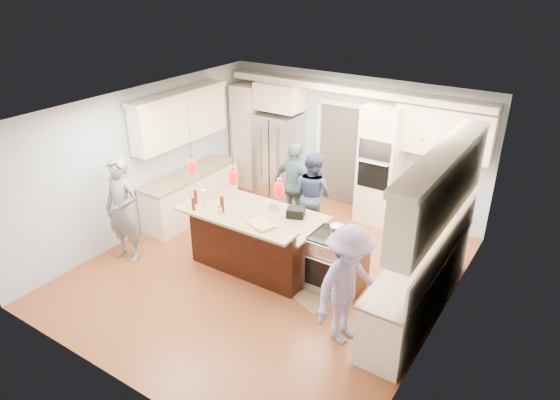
# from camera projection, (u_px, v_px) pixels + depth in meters

# --- Properties ---
(ground_plane) EXTENTS (6.00, 6.00, 0.00)m
(ground_plane) POSITION_uv_depth(u_px,v_px,m) (268.00, 270.00, 8.30)
(ground_plane) COLOR #9E532B
(ground_plane) RESTS_ON ground
(room_shell) EXTENTS (5.54, 6.04, 2.72)m
(room_shell) POSITION_uv_depth(u_px,v_px,m) (267.00, 168.00, 7.51)
(room_shell) COLOR #B2BCC6
(room_shell) RESTS_ON ground
(refrigerator) EXTENTS (0.90, 0.70, 1.80)m
(refrigerator) POSITION_uv_depth(u_px,v_px,m) (278.00, 155.00, 10.66)
(refrigerator) COLOR #B7B7BC
(refrigerator) RESTS_ON ground
(oven_column) EXTENTS (0.72, 0.69, 2.30)m
(oven_column) POSITION_uv_depth(u_px,v_px,m) (380.00, 165.00, 9.44)
(oven_column) COLOR #FEEECE
(oven_column) RESTS_ON ground
(back_upper_cabinets) EXTENTS (5.30, 0.61, 2.54)m
(back_upper_cabinets) POSITION_uv_depth(u_px,v_px,m) (315.00, 125.00, 10.02)
(back_upper_cabinets) COLOR #FEEECE
(back_upper_cabinets) RESTS_ON ground
(right_counter_run) EXTENTS (0.64, 3.10, 2.51)m
(right_counter_run) POSITION_uv_depth(u_px,v_px,m) (426.00, 250.00, 6.86)
(right_counter_run) COLOR #FEEECE
(right_counter_run) RESTS_ON ground
(left_cabinets) EXTENTS (0.64, 2.30, 2.51)m
(left_cabinets) POSITION_uv_depth(u_px,v_px,m) (187.00, 166.00, 9.65)
(left_cabinets) COLOR #FEEECE
(left_cabinets) RESTS_ON ground
(kitchen_island) EXTENTS (2.10, 1.46, 1.12)m
(kitchen_island) POSITION_uv_depth(u_px,v_px,m) (258.00, 239.00, 8.26)
(kitchen_island) COLOR black
(kitchen_island) RESTS_ON ground
(island_range) EXTENTS (0.82, 0.71, 0.92)m
(island_range) POSITION_uv_depth(u_px,v_px,m) (336.00, 263.00, 7.63)
(island_range) COLOR #B7B7BC
(island_range) RESTS_ON ground
(pendant_lights) EXTENTS (1.75, 0.15, 1.03)m
(pendant_lights) POSITION_uv_depth(u_px,v_px,m) (233.00, 177.00, 7.25)
(pendant_lights) COLOR black
(pendant_lights) RESTS_ON ground
(person_bar_end) EXTENTS (0.71, 0.51, 1.83)m
(person_bar_end) POSITION_uv_depth(u_px,v_px,m) (122.00, 210.00, 8.27)
(person_bar_end) COLOR slate
(person_bar_end) RESTS_ON ground
(person_far_left) EXTENTS (0.90, 0.77, 1.62)m
(person_far_left) POSITION_uv_depth(u_px,v_px,m) (313.00, 194.00, 9.06)
(person_far_left) COLOR navy
(person_far_left) RESTS_ON ground
(person_far_right) EXTENTS (1.03, 0.55, 1.67)m
(person_far_right) POSITION_uv_depth(u_px,v_px,m) (295.00, 185.00, 9.38)
(person_far_right) COLOR slate
(person_far_right) RESTS_ON ground
(person_range_side) EXTENTS (0.89, 1.23, 1.71)m
(person_range_side) POSITION_uv_depth(u_px,v_px,m) (348.00, 285.00, 6.44)
(person_range_side) COLOR #8C7EA9
(person_range_side) RESTS_ON ground
(floor_rug) EXTENTS (0.84, 0.98, 0.01)m
(floor_rug) POSITION_uv_depth(u_px,v_px,m) (323.00, 296.00, 7.64)
(floor_rug) COLOR #9A8454
(floor_rug) RESTS_ON ground
(water_bottle) EXTENTS (0.09, 0.09, 0.30)m
(water_bottle) POSITION_uv_depth(u_px,v_px,m) (204.00, 199.00, 7.83)
(water_bottle) COLOR silver
(water_bottle) RESTS_ON kitchen_island
(beer_bottle_a) EXTENTS (0.06, 0.06, 0.24)m
(beer_bottle_a) POSITION_uv_depth(u_px,v_px,m) (196.00, 197.00, 7.96)
(beer_bottle_a) COLOR #491A0D
(beer_bottle_a) RESTS_ON kitchen_island
(beer_bottle_b) EXTENTS (0.06, 0.06, 0.21)m
(beer_bottle_b) POSITION_uv_depth(u_px,v_px,m) (193.00, 204.00, 7.76)
(beer_bottle_b) COLOR #491A0D
(beer_bottle_b) RESTS_ON kitchen_island
(beer_bottle_c) EXTENTS (0.08, 0.08, 0.26)m
(beer_bottle_c) POSITION_uv_depth(u_px,v_px,m) (222.00, 204.00, 7.70)
(beer_bottle_c) COLOR #491A0D
(beer_bottle_c) RESTS_ON kitchen_island
(drink_can) EXTENTS (0.09, 0.09, 0.13)m
(drink_can) POSITION_uv_depth(u_px,v_px,m) (220.00, 210.00, 7.66)
(drink_can) COLOR #B7B7BC
(drink_can) RESTS_ON kitchen_island
(cutting_board) EXTENTS (0.48, 0.41, 0.03)m
(cutting_board) POSITION_uv_depth(u_px,v_px,m) (261.00, 224.00, 7.35)
(cutting_board) COLOR tan
(cutting_board) RESTS_ON kitchen_island
(pot_large) EXTENTS (0.21, 0.21, 0.12)m
(pot_large) POSITION_uv_depth(u_px,v_px,m) (337.00, 229.00, 7.53)
(pot_large) COLOR #B7B7BC
(pot_large) RESTS_ON island_range
(pot_small) EXTENTS (0.18, 0.18, 0.09)m
(pot_small) POSITION_uv_depth(u_px,v_px,m) (350.00, 239.00, 7.30)
(pot_small) COLOR #B7B7BC
(pot_small) RESTS_ON island_range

